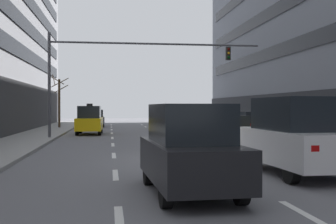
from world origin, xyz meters
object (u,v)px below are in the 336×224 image
at_px(car_driving_3, 160,118).
at_px(street_tree_3, 59,100).
at_px(taxi_driving_4, 90,120).
at_px(car_parked_2, 297,125).
at_px(car_parked_3, 253,125).
at_px(pedestrian_0, 259,119).
at_px(traffic_signal_0, 122,63).
at_px(taxi_driving_5, 169,120).
at_px(car_driving_6, 296,136).
at_px(car_driving_2, 189,149).
at_px(car_driving_0, 94,118).
at_px(taxi_driving_1, 225,133).

bearing_deg(car_driving_3, street_tree_3, -151.59).
relative_size(taxi_driving_4, car_parked_2, 0.97).
bearing_deg(car_parked_3, street_tree_3, 137.42).
xyz_separation_m(taxi_driving_4, pedestrian_0, (12.71, -0.04, 0.06)).
bearing_deg(traffic_signal_0, pedestrian_0, 24.16).
xyz_separation_m(taxi_driving_5, car_parked_3, (3.91, -11.37, 0.02)).
bearing_deg(car_parked_3, car_driving_6, -104.43).
xyz_separation_m(car_driving_6, traffic_signal_0, (-4.62, 14.78, 3.57)).
bearing_deg(car_parked_2, street_tree_3, 125.41).
xyz_separation_m(taxi_driving_4, taxi_driving_5, (6.78, 6.95, -0.22)).
relative_size(car_driving_2, pedestrian_0, 2.63).
bearing_deg(taxi_driving_5, car_parked_2, -77.81).
height_order(car_driving_0, street_tree_3, street_tree_3).
bearing_deg(car_driving_2, pedestrian_0, 66.50).
bearing_deg(car_driving_6, car_driving_3, 90.09).
bearing_deg(car_parked_2, car_driving_6, -114.86).
distance_m(taxi_driving_1, car_driving_2, 9.75).
xyz_separation_m(taxi_driving_4, traffic_signal_0, (2.18, -4.76, 3.66)).
distance_m(car_driving_3, street_tree_3, 11.33).
bearing_deg(street_tree_3, taxi_driving_1, -65.21).
xyz_separation_m(taxi_driving_4, street_tree_3, (-3.09, 8.24, 1.56)).
bearing_deg(car_parked_3, taxi_driving_1, -116.37).
height_order(car_driving_2, taxi_driving_4, taxi_driving_4).
distance_m(car_driving_2, pedestrian_0, 23.79).
relative_size(traffic_signal_0, street_tree_3, 2.74).
bearing_deg(taxi_driving_1, car_parked_2, 20.83).
xyz_separation_m(taxi_driving_4, car_parked_2, (10.69, -11.15, 0.04)).
bearing_deg(taxi_driving_5, car_driving_0, 144.86).
relative_size(car_driving_0, car_driving_6, 0.98).
bearing_deg(car_parked_3, pedestrian_0, 65.33).
relative_size(car_driving_3, traffic_signal_0, 0.32).
relative_size(car_driving_2, traffic_signal_0, 0.32).
distance_m(taxi_driving_4, street_tree_3, 8.93).
height_order(car_parked_2, pedestrian_0, car_parked_2).
bearing_deg(car_driving_3, car_driving_2, -95.69).
distance_m(taxi_driving_4, car_parked_3, 11.57).
relative_size(taxi_driving_5, traffic_signal_0, 0.33).
xyz_separation_m(car_driving_0, car_driving_2, (3.29, -33.63, 0.17)).
bearing_deg(traffic_signal_0, car_parked_2, -36.88).
bearing_deg(taxi_driving_1, car_parked_3, 63.63).
distance_m(taxi_driving_5, traffic_signal_0, 13.17).
xyz_separation_m(car_driving_2, car_driving_3, (3.53, 35.42, -0.23)).
height_order(car_driving_0, taxi_driving_5, taxi_driving_5).
distance_m(car_driving_2, car_parked_2, 13.06).
xyz_separation_m(car_driving_3, street_tree_3, (-9.84, -5.32, 1.80)).
bearing_deg(car_parked_2, traffic_signal_0, 143.12).
xyz_separation_m(car_parked_2, car_parked_3, (0.00, 6.72, -0.24)).
distance_m(car_driving_6, traffic_signal_0, 15.90).
height_order(taxi_driving_5, traffic_signal_0, traffic_signal_0).
bearing_deg(taxi_driving_5, taxi_driving_1, -90.57).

